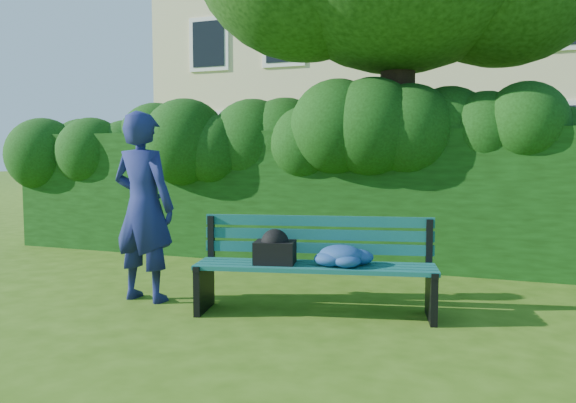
% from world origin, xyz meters
% --- Properties ---
extents(ground, '(80.00, 80.00, 0.00)m').
position_xyz_m(ground, '(0.00, 0.00, 0.00)').
color(ground, '#355A10').
rests_on(ground, ground).
extents(apartment_building, '(16.00, 8.08, 12.00)m').
position_xyz_m(apartment_building, '(-0.00, 13.99, 6.00)').
color(apartment_building, beige).
rests_on(apartment_building, ground).
extents(hedge, '(10.00, 1.00, 1.80)m').
position_xyz_m(hedge, '(0.00, 2.20, 0.90)').
color(hedge, black).
rests_on(hedge, ground).
extents(park_bench, '(2.26, 1.01, 0.89)m').
position_xyz_m(park_bench, '(0.64, -0.41, 0.50)').
color(park_bench, '#0E4849').
rests_on(park_bench, ground).
extents(man_reading, '(0.73, 0.51, 1.90)m').
position_xyz_m(man_reading, '(-1.13, -0.55, 0.95)').
color(man_reading, navy).
rests_on(man_reading, ground).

